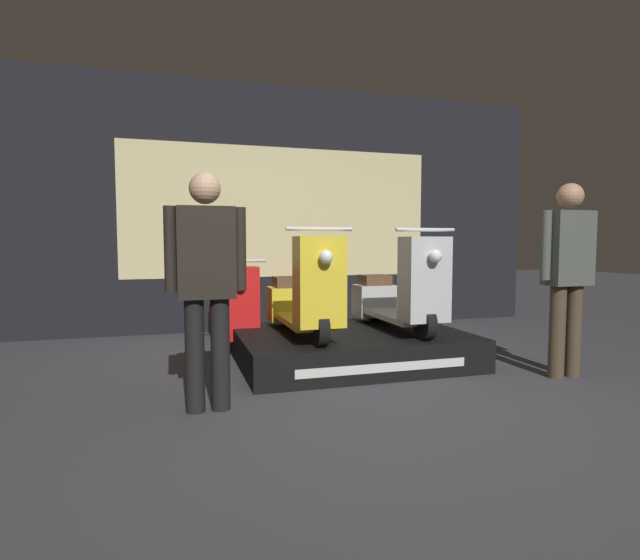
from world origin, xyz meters
TOP-DOWN VIEW (x-y plane):
  - ground_plane at (0.00, 0.00)m, footprint 30.00×30.00m
  - shop_wall_back at (0.00, 3.63)m, footprint 7.42×0.09m
  - display_platform at (0.22, 1.53)m, footprint 2.13×1.58m
  - scooter_display_left at (-0.26, 1.44)m, footprint 0.56×1.53m
  - scooter_display_right at (0.70, 1.44)m, footprint 0.56×1.53m
  - scooter_backrow_0 at (-0.77, 2.61)m, footprint 0.56×1.53m
  - scooter_backrow_1 at (0.11, 2.61)m, footprint 0.56×1.53m
  - person_left_browsing at (-1.20, 0.49)m, footprint 0.54×0.21m
  - person_right_browsing at (1.78, 0.49)m, footprint 0.54×0.21m

SIDE VIEW (x-z plane):
  - ground_plane at x=0.00m, z-range 0.00..0.00m
  - display_platform at x=0.22m, z-range 0.00..0.29m
  - scooter_backrow_0 at x=-0.77m, z-range -0.12..0.86m
  - scooter_backrow_1 at x=0.11m, z-range -0.12..0.86m
  - scooter_display_left at x=-0.26m, z-range 0.17..1.16m
  - scooter_display_right at x=0.70m, z-range 0.17..1.16m
  - person_left_browsing at x=-1.20m, z-range 0.12..1.74m
  - person_right_browsing at x=1.78m, z-range 0.13..1.77m
  - shop_wall_back at x=0.00m, z-range 0.00..3.20m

